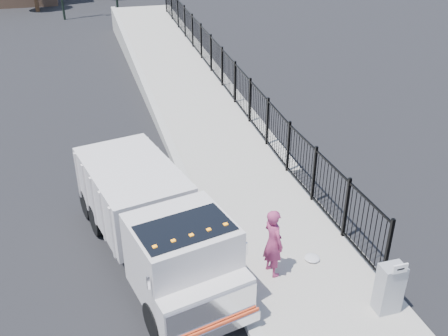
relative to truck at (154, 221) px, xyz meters
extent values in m
plane|color=black|center=(1.63, -0.45, -1.32)|extent=(120.00, 120.00, 0.00)
cube|color=#9E998E|center=(3.56, -2.45, -1.26)|extent=(3.55, 12.00, 0.12)
cube|color=#ADAAA3|center=(1.63, -2.45, -1.24)|extent=(0.30, 12.00, 0.16)
cube|color=#9E998E|center=(3.76, 15.55, -1.32)|extent=(3.95, 24.06, 3.19)
cube|color=black|center=(5.18, 11.55, -0.42)|extent=(0.10, 28.00, 1.80)
cube|color=black|center=(-0.07, 0.34, -0.82)|extent=(2.18, 6.18, 0.20)
cube|color=silver|center=(0.37, -1.69, 0.08)|extent=(2.49, 2.39, 1.80)
cube|color=silver|center=(0.61, -2.79, -0.37)|extent=(2.20, 1.07, 0.90)
cube|color=silver|center=(0.68, -3.11, -0.37)|extent=(2.04, 0.51, 0.77)
cube|color=silver|center=(0.69, -3.18, -0.82)|extent=(2.15, 0.62, 0.25)
cube|color=#E8471E|center=(0.69, -3.18, -0.69)|extent=(2.12, 0.50, 0.05)
cube|color=black|center=(0.41, -1.91, 0.62)|extent=(2.18, 1.56, 0.77)
cube|color=silver|center=(-0.32, 1.48, 0.08)|extent=(2.91, 4.15, 1.53)
cube|color=silver|center=(-0.54, -2.81, 0.48)|extent=(0.06, 0.06, 0.32)
cube|color=silver|center=(1.66, -2.33, 0.48)|extent=(0.06, 0.06, 0.32)
cube|color=orange|center=(-0.31, -2.39, 1.00)|extent=(0.10, 0.09, 0.05)
cube|color=orange|center=(0.09, -2.30, 1.00)|extent=(0.10, 0.09, 0.05)
cube|color=orange|center=(0.48, -2.22, 1.00)|extent=(0.10, 0.09, 0.05)
cube|color=orange|center=(0.88, -2.13, 1.00)|extent=(0.10, 0.09, 0.05)
cube|color=orange|center=(1.27, -2.04, 1.00)|extent=(0.10, 0.09, 0.05)
cylinder|color=black|center=(-0.42, -2.50, -0.87)|extent=(0.47, 0.94, 0.90)
cylinder|color=black|center=(1.42, -2.10, -0.87)|extent=(0.47, 0.94, 0.90)
cylinder|color=black|center=(-1.36, 1.81, -0.87)|extent=(0.47, 0.94, 0.90)
cylinder|color=black|center=(0.49, 2.21, -0.87)|extent=(0.47, 0.94, 0.90)
cylinder|color=black|center=(-1.57, 2.78, -0.87)|extent=(0.47, 0.94, 0.90)
cylinder|color=black|center=(0.28, 3.18, -0.87)|extent=(0.47, 0.94, 0.90)
imported|color=#98315D|center=(2.70, -1.34, -0.28)|extent=(0.57, 0.75, 1.84)
cube|color=gray|center=(4.73, -3.31, -0.57)|extent=(0.55, 0.40, 1.25)
cube|color=white|center=(4.73, -3.53, 0.16)|extent=(0.35, 0.04, 0.22)
ellipsoid|color=silver|center=(3.90, -1.19, -1.15)|extent=(0.41, 0.41, 0.10)
camera|label=1|loc=(-1.27, -10.47, 7.10)|focal=40.00mm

